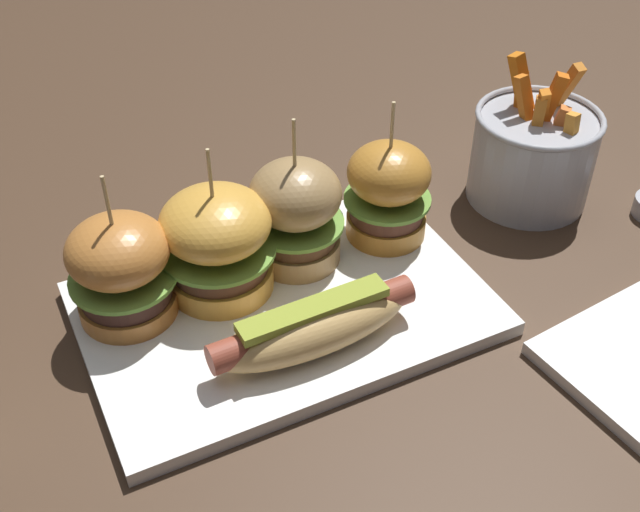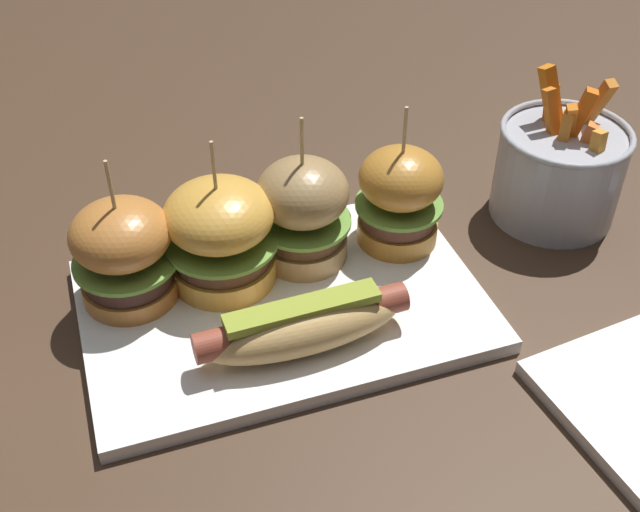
# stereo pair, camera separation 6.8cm
# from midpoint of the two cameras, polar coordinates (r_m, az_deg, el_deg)

# --- Properties ---
(ground_plane) EXTENTS (3.00, 3.00, 0.00)m
(ground_plane) POSITION_cam_midpoint_polar(r_m,az_deg,el_deg) (0.70, 0.07, -4.10)
(ground_plane) COLOR #422D1E
(platter_main) EXTENTS (0.35, 0.23, 0.01)m
(platter_main) POSITION_cam_midpoint_polar(r_m,az_deg,el_deg) (0.70, 0.07, -3.69)
(platter_main) COLOR white
(platter_main) RESTS_ON ground
(hot_dog) EXTENTS (0.18, 0.06, 0.05)m
(hot_dog) POSITION_cam_midpoint_polar(r_m,az_deg,el_deg) (0.64, 1.63, -5.15)
(hot_dog) COLOR tan
(hot_dog) RESTS_ON platter_main
(slider_far_left) EXTENTS (0.09, 0.09, 0.14)m
(slider_far_left) POSITION_cam_midpoint_polar(r_m,az_deg,el_deg) (0.68, -11.27, 0.17)
(slider_far_left) COLOR #B87132
(slider_far_left) RESTS_ON platter_main
(slider_center_left) EXTENTS (0.10, 0.10, 0.14)m
(slider_center_left) POSITION_cam_midpoint_polar(r_m,az_deg,el_deg) (0.68, -4.43, 1.51)
(slider_center_left) COLOR gold
(slider_center_left) RESTS_ON platter_main
(slider_center_right) EXTENTS (0.09, 0.09, 0.15)m
(slider_center_right) POSITION_cam_midpoint_polar(r_m,az_deg,el_deg) (0.71, 1.49, 3.19)
(slider_center_right) COLOR #9D7B4C
(slider_center_right) RESTS_ON platter_main
(slider_far_right) EXTENTS (0.08, 0.08, 0.14)m
(slider_far_right) POSITION_cam_midpoint_polar(r_m,az_deg,el_deg) (0.74, 8.41, 4.19)
(slider_far_right) COLOR #B97A2C
(slider_far_right) RESTS_ON platter_main
(fries_bucket) EXTENTS (0.13, 0.13, 0.15)m
(fries_bucket) POSITION_cam_midpoint_polar(r_m,az_deg,el_deg) (0.83, 19.14, 5.80)
(fries_bucket) COLOR #A8AAB2
(fries_bucket) RESTS_ON ground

